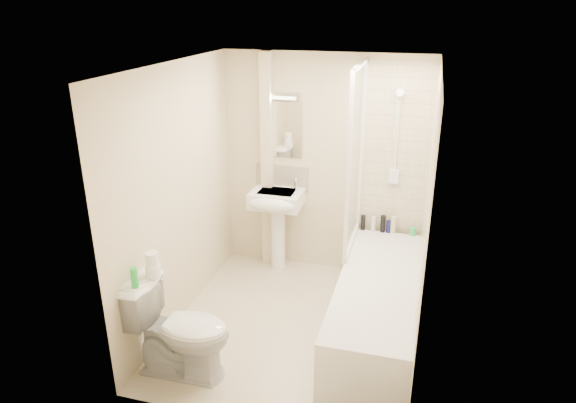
# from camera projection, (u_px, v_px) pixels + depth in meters

# --- Properties ---
(floor) EXTENTS (2.50, 2.50, 0.00)m
(floor) POSITION_uv_depth(u_px,v_px,m) (294.00, 326.00, 4.85)
(floor) COLOR beige
(floor) RESTS_ON ground
(wall_back) EXTENTS (2.20, 0.02, 2.40)m
(wall_back) POSITION_uv_depth(u_px,v_px,m) (324.00, 167.00, 5.53)
(wall_back) COLOR beige
(wall_back) RESTS_ON ground
(wall_left) EXTENTS (0.02, 2.50, 2.40)m
(wall_left) POSITION_uv_depth(u_px,v_px,m) (178.00, 197.00, 4.68)
(wall_left) COLOR beige
(wall_left) RESTS_ON ground
(wall_right) EXTENTS (0.02, 2.50, 2.40)m
(wall_right) POSITION_uv_depth(u_px,v_px,m) (426.00, 223.00, 4.14)
(wall_right) COLOR beige
(wall_right) RESTS_ON ground
(ceiling) EXTENTS (2.20, 2.50, 0.02)m
(ceiling) POSITION_uv_depth(u_px,v_px,m) (295.00, 66.00, 3.97)
(ceiling) COLOR white
(ceiling) RESTS_ON wall_back
(tile_back) EXTENTS (0.70, 0.01, 1.75)m
(tile_back) POSITION_uv_depth(u_px,v_px,m) (396.00, 152.00, 5.25)
(tile_back) COLOR beige
(tile_back) RESTS_ON wall_back
(tile_right) EXTENTS (0.01, 2.10, 1.75)m
(tile_right) POSITION_uv_depth(u_px,v_px,m) (428.00, 192.00, 4.16)
(tile_right) COLOR beige
(tile_right) RESTS_ON wall_right
(pipe_boxing) EXTENTS (0.12, 0.12, 2.40)m
(pipe_boxing) POSITION_uv_depth(u_px,v_px,m) (267.00, 164.00, 5.63)
(pipe_boxing) COLOR beige
(pipe_boxing) RESTS_ON ground
(splashback) EXTENTS (0.60, 0.02, 0.30)m
(splashback) POSITION_uv_depth(u_px,v_px,m) (282.00, 178.00, 5.70)
(splashback) COLOR beige
(splashback) RESTS_ON wall_back
(mirror) EXTENTS (0.46, 0.01, 0.60)m
(mirror) POSITION_uv_depth(u_px,v_px,m) (281.00, 130.00, 5.50)
(mirror) COLOR white
(mirror) RESTS_ON wall_back
(strip_light) EXTENTS (0.42, 0.07, 0.07)m
(strip_light) POSITION_uv_depth(u_px,v_px,m) (281.00, 95.00, 5.34)
(strip_light) COLOR silver
(strip_light) RESTS_ON wall_back
(bathtub) EXTENTS (0.70, 2.10, 0.55)m
(bathtub) POSITION_uv_depth(u_px,v_px,m) (377.00, 305.00, 4.66)
(bathtub) COLOR white
(bathtub) RESTS_ON ground
(shower_screen) EXTENTS (0.04, 0.92, 1.80)m
(shower_screen) POSITION_uv_depth(u_px,v_px,m) (356.00, 159.00, 4.94)
(shower_screen) COLOR white
(shower_screen) RESTS_ON bathtub
(shower_fixture) EXTENTS (0.10, 0.16, 0.99)m
(shower_fixture) POSITION_uv_depth(u_px,v_px,m) (396.00, 141.00, 5.17)
(shower_fixture) COLOR white
(shower_fixture) RESTS_ON wall_back
(pedestal_sink) EXTENTS (0.56, 0.50, 1.07)m
(pedestal_sink) POSITION_uv_depth(u_px,v_px,m) (276.00, 208.00, 5.60)
(pedestal_sink) COLOR white
(pedestal_sink) RESTS_ON ground
(bottle_black_a) EXTENTS (0.05, 0.05, 0.17)m
(bottle_black_a) POSITION_uv_depth(u_px,v_px,m) (363.00, 222.00, 5.54)
(bottle_black_a) COLOR black
(bottle_black_a) RESTS_ON bathtub
(bottle_white_a) EXTENTS (0.05, 0.05, 0.16)m
(bottle_white_a) POSITION_uv_depth(u_px,v_px,m) (373.00, 224.00, 5.52)
(bottle_white_a) COLOR silver
(bottle_white_a) RESTS_ON bathtub
(bottle_black_b) EXTENTS (0.05, 0.05, 0.19)m
(bottle_black_b) POSITION_uv_depth(u_px,v_px,m) (383.00, 224.00, 5.49)
(bottle_black_b) COLOR black
(bottle_black_b) RESTS_ON bathtub
(bottle_blue) EXTENTS (0.05, 0.05, 0.14)m
(bottle_blue) POSITION_uv_depth(u_px,v_px,m) (388.00, 227.00, 5.48)
(bottle_blue) COLOR #12124F
(bottle_blue) RESTS_ON bathtub
(bottle_cream) EXTENTS (0.06, 0.06, 0.19)m
(bottle_cream) POSITION_uv_depth(u_px,v_px,m) (393.00, 225.00, 5.46)
(bottle_cream) COLOR beige
(bottle_cream) RESTS_ON bathtub
(bottle_green) EXTENTS (0.06, 0.06, 0.08)m
(bottle_green) POSITION_uv_depth(u_px,v_px,m) (413.00, 231.00, 5.43)
(bottle_green) COLOR #32C359
(bottle_green) RESTS_ON bathtub
(toilet) EXTENTS (0.49, 0.83, 0.83)m
(toilet) POSITION_uv_depth(u_px,v_px,m) (180.00, 329.00, 4.11)
(toilet) COLOR white
(toilet) RESTS_ON ground
(toilet_roll_lower) EXTENTS (0.12, 0.12, 0.10)m
(toilet_roll_lower) POSITION_uv_depth(u_px,v_px,m) (153.00, 271.00, 4.06)
(toilet_roll_lower) COLOR white
(toilet_roll_lower) RESTS_ON toilet
(toilet_roll_upper) EXTENTS (0.10, 0.10, 0.11)m
(toilet_roll_upper) POSITION_uv_depth(u_px,v_px,m) (152.00, 259.00, 4.03)
(toilet_roll_upper) COLOR white
(toilet_roll_upper) RESTS_ON toilet_roll_lower
(green_bottle) EXTENTS (0.06, 0.06, 0.16)m
(green_bottle) POSITION_uv_depth(u_px,v_px,m) (134.00, 278.00, 3.89)
(green_bottle) COLOR green
(green_bottle) RESTS_ON toilet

